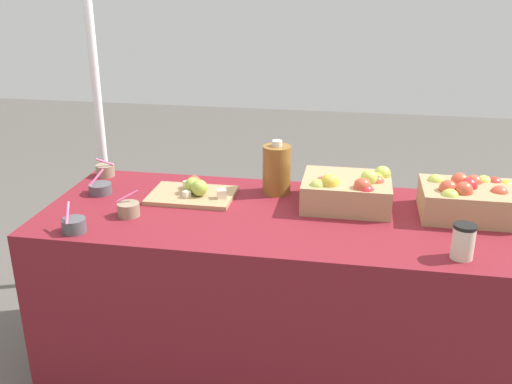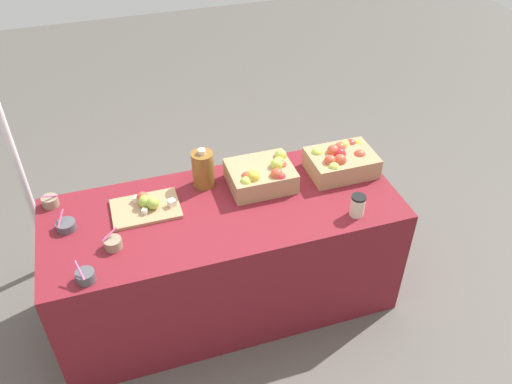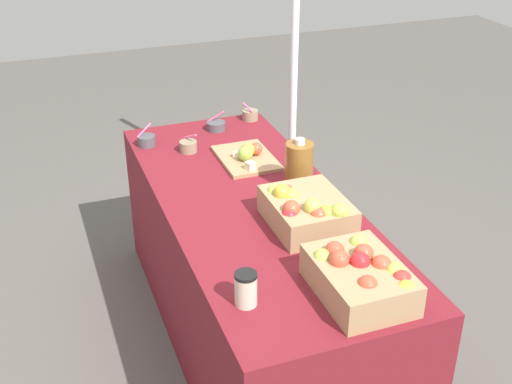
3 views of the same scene
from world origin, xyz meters
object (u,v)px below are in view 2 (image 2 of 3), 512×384
(sample_bowl_near, at_px, (85,276))
(cider_jug, at_px, (203,169))
(apple_crate_left, at_px, (341,161))
(sample_bowl_extra, at_px, (113,243))
(coffee_cup, at_px, (358,206))
(sample_bowl_mid, at_px, (66,225))
(tent_pole, at_px, (3,123))
(cutting_board_front, at_px, (147,206))
(apple_crate_middle, at_px, (262,175))
(sample_bowl_far, at_px, (50,201))

(sample_bowl_near, distance_m, cider_jug, 0.86)
(sample_bowl_near, relative_size, cider_jug, 0.46)
(apple_crate_left, relative_size, sample_bowl_extra, 3.78)
(sample_bowl_near, relative_size, coffee_cup, 0.89)
(apple_crate_left, xyz_separation_m, sample_bowl_near, (-1.45, -0.41, -0.04))
(sample_bowl_near, distance_m, sample_bowl_extra, 0.23)
(cider_jug, relative_size, coffee_cup, 1.92)
(sample_bowl_near, xyz_separation_m, sample_bowl_mid, (-0.07, 0.38, -0.00))
(apple_crate_left, height_order, cider_jug, cider_jug)
(coffee_cup, bearing_deg, sample_bowl_extra, 173.51)
(coffee_cup, bearing_deg, tent_pole, 152.10)
(coffee_cup, bearing_deg, cutting_board_front, 160.02)
(sample_bowl_near, height_order, cider_jug, cider_jug)
(sample_bowl_near, bearing_deg, tent_pole, 108.18)
(apple_crate_middle, height_order, sample_bowl_far, apple_crate_middle)
(apple_crate_middle, relative_size, sample_bowl_extra, 3.56)
(cutting_board_front, distance_m, coffee_cup, 1.10)
(sample_bowl_far, distance_m, sample_bowl_extra, 0.51)
(sample_bowl_mid, xyz_separation_m, sample_bowl_far, (-0.07, 0.22, 0.00))
(sample_bowl_near, xyz_separation_m, tent_pole, (-0.30, 0.92, 0.32))
(sample_bowl_far, height_order, cider_jug, cider_jug)
(sample_bowl_extra, bearing_deg, cutting_board_front, 50.18)
(apple_crate_left, height_order, sample_bowl_far, apple_crate_left)
(apple_crate_left, distance_m, sample_bowl_extra, 1.34)
(apple_crate_left, bearing_deg, tent_pole, 163.83)
(apple_crate_middle, height_order, sample_bowl_near, apple_crate_middle)
(cutting_board_front, height_order, sample_bowl_extra, sample_bowl_extra)
(apple_crate_left, distance_m, apple_crate_middle, 0.47)
(cutting_board_front, height_order, coffee_cup, coffee_cup)
(sample_bowl_extra, bearing_deg, apple_crate_left, 10.28)
(cutting_board_front, relative_size, sample_bowl_mid, 3.54)
(tent_pole, bearing_deg, cutting_board_front, -38.56)
(sample_bowl_far, height_order, sample_bowl_extra, sample_bowl_extra)
(sample_bowl_mid, xyz_separation_m, sample_bowl_extra, (0.21, -0.21, 0.00))
(sample_bowl_extra, bearing_deg, sample_bowl_far, 123.87)
(cider_jug, bearing_deg, coffee_cup, -35.32)
(sample_bowl_near, xyz_separation_m, coffee_cup, (1.37, 0.04, 0.03))
(apple_crate_left, xyz_separation_m, sample_bowl_far, (-1.60, 0.19, -0.04))
(coffee_cup, bearing_deg, cider_jug, 144.68)
(cider_jug, xyz_separation_m, coffee_cup, (0.70, -0.49, -0.05))
(apple_crate_left, height_order, coffee_cup, apple_crate_left)
(apple_crate_middle, bearing_deg, sample_bowl_mid, -177.77)
(sample_bowl_near, bearing_deg, sample_bowl_extra, 51.25)
(sample_bowl_mid, xyz_separation_m, cider_jug, (0.75, 0.15, 0.08))
(sample_bowl_mid, bearing_deg, sample_bowl_near, -79.48)
(cutting_board_front, relative_size, tent_pole, 0.16)
(apple_crate_middle, bearing_deg, cider_jug, 161.12)
(sample_bowl_near, distance_m, sample_bowl_mid, 0.39)
(sample_bowl_extra, bearing_deg, tent_pole, 120.76)
(sample_bowl_extra, distance_m, tent_pole, 0.93)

